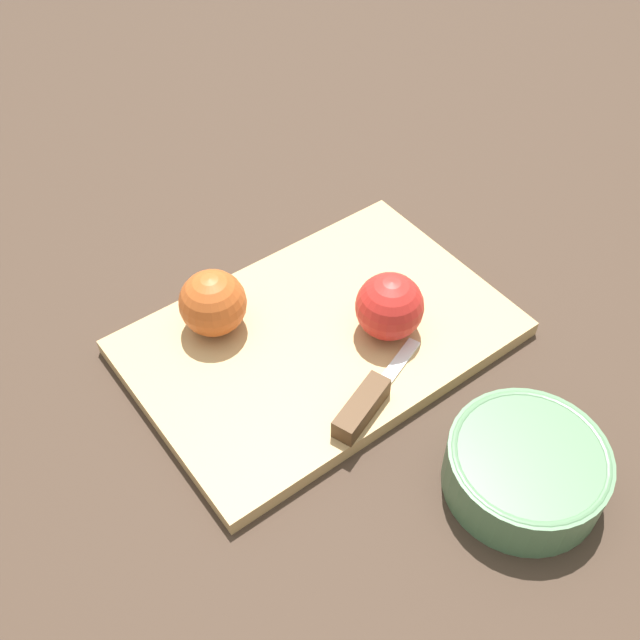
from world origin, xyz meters
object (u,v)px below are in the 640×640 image
(apple_half_left, at_px, (213,303))
(knife, at_px, (364,404))
(apple_half_right, at_px, (390,307))
(bowl, at_px, (526,467))

(apple_half_left, distance_m, knife, 0.20)
(apple_half_right, distance_m, bowl, 0.22)
(apple_half_right, height_order, bowl, apple_half_right)
(apple_half_left, xyz_separation_m, apple_half_right, (0.15, -0.12, 0.00))
(apple_half_left, bearing_deg, bowl, 138.48)
(apple_half_right, distance_m, knife, 0.12)
(apple_half_right, relative_size, bowl, 0.49)
(apple_half_left, height_order, knife, apple_half_left)
(bowl, bearing_deg, apple_half_left, 112.42)
(apple_half_left, height_order, bowl, apple_half_left)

